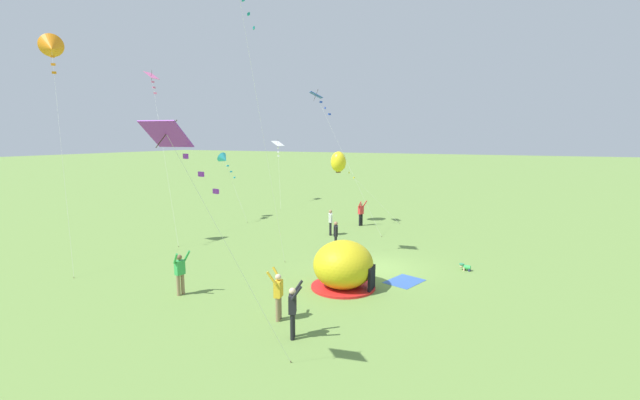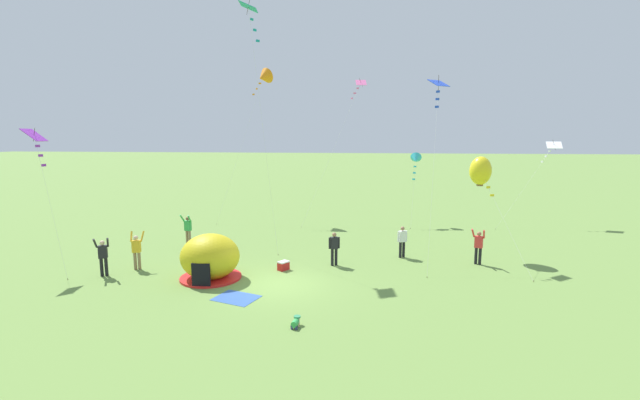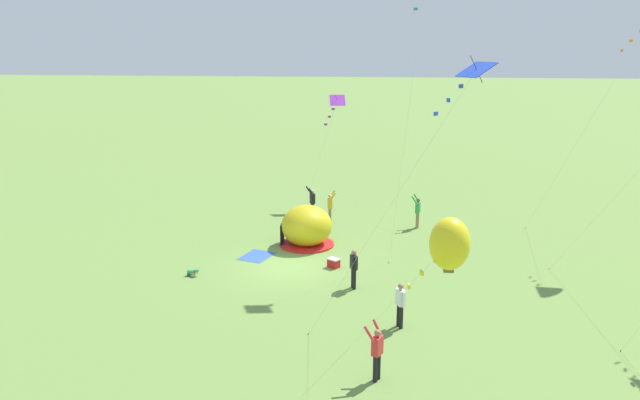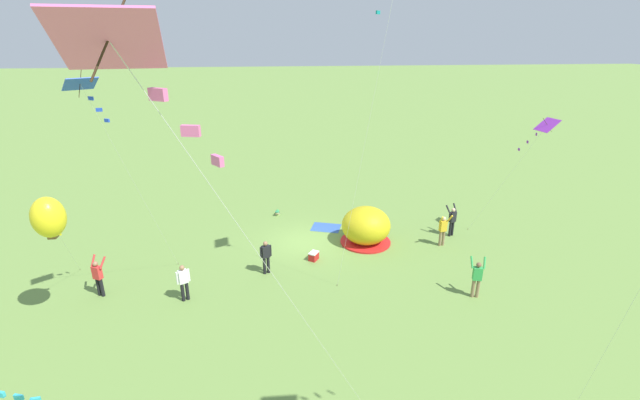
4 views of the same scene
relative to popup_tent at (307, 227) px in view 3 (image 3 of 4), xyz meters
The scene contains 14 objects.
ground_plane 3.50m from the popup_tent, ahead, with size 300.00×300.00×0.00m, color olive.
popup_tent is the anchor object (origin of this frame).
picnic_blanket 3.11m from the popup_tent, 48.98° to the right, with size 1.70×1.30×0.01m, color #3359A5.
cooler_box 3.59m from the popup_tent, 28.13° to the left, with size 0.60×0.65×0.44m.
toddler_crawling 6.67m from the popup_tent, 43.30° to the right, with size 0.29×0.55×0.32m.
person_with_toddler 6.87m from the popup_tent, 122.18° to the left, with size 0.69×0.56×1.89m.
person_near_tent 4.18m from the popup_tent, 168.16° to the left, with size 0.68×0.54×1.89m.
person_arms_raised 13.37m from the popup_tent, 16.42° to the left, with size 0.72×0.64×1.89m.
person_center_field 10.13m from the popup_tent, 26.89° to the left, with size 0.54×0.38×1.72m.
person_watching_sky 6.13m from the popup_tent, 26.12° to the left, with size 0.56×0.36×1.72m.
person_flying_kite 5.11m from the popup_tent, behind, with size 0.72×0.63×1.89m.
kite_yellow 14.87m from the popup_tent, 23.60° to the left, with size 2.10×5.05×5.45m.
kite_blue 14.99m from the popup_tent, 30.23° to the left, with size 1.57×5.87×9.85m.
kite_purple 10.43m from the popup_tent, behind, with size 3.03×2.39×6.93m.
Camera 3 is at (27.01, 4.26, 10.33)m, focal length 35.00 mm.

